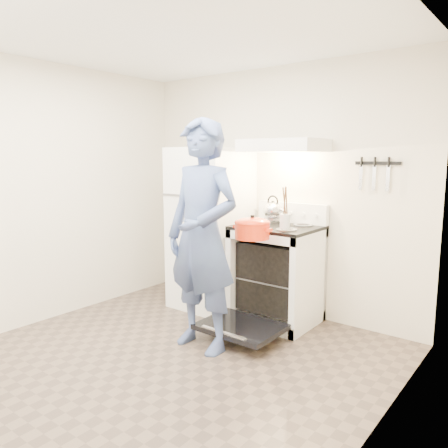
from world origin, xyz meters
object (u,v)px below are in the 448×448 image
at_px(tea_kettle, 273,209).
at_px(person, 202,236).
at_px(refrigerator, 211,228).
at_px(stove_body, 277,276).
at_px(dutch_oven, 252,230).

relative_size(tea_kettle, person, 0.14).
bearing_deg(refrigerator, person, -54.09).
height_order(tea_kettle, person, person).
bearing_deg(stove_body, tea_kettle, 136.30).
bearing_deg(tea_kettle, dutch_oven, -72.39).
height_order(refrigerator, stove_body, refrigerator).
bearing_deg(refrigerator, tea_kettle, 13.05).
distance_m(refrigerator, dutch_oven, 1.04).
height_order(stove_body, tea_kettle, tea_kettle).
bearing_deg(dutch_oven, stove_body, 98.05).
xyz_separation_m(person, dutch_oven, (0.26, 0.35, 0.03)).
bearing_deg(refrigerator, stove_body, 1.77).
xyz_separation_m(stove_body, tea_kettle, (-0.14, 0.13, 0.63)).
bearing_deg(tea_kettle, stove_body, -43.70).
bearing_deg(person, tea_kettle, 88.56).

